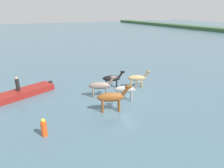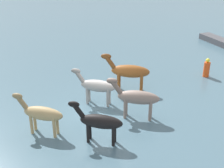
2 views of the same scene
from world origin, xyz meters
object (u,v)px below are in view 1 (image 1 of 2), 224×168
at_px(horse_mid_herd, 112,97).
at_px(horse_rear_stallion, 112,78).
at_px(horse_dun_straggler, 126,90).
at_px(buoy_channel_marker, 44,128).
at_px(horse_gray_outer, 101,86).
at_px(horse_lead, 138,78).
at_px(person_boatman_standing, 17,84).
at_px(boat_motor_center, 22,94).

height_order(horse_mid_herd, horse_rear_stallion, horse_mid_herd).
relative_size(horse_dun_straggler, buoy_channel_marker, 1.89).
xyz_separation_m(horse_gray_outer, horse_lead, (-0.49, 4.09, -0.08)).
distance_m(horse_dun_straggler, person_boatman_standing, 9.25).
bearing_deg(horse_mid_herd, horse_dun_straggler, 52.14).
bearing_deg(horse_dun_straggler, horse_lead, 67.18).
height_order(horse_dun_straggler, horse_rear_stallion, horse_dun_straggler).
distance_m(horse_dun_straggler, buoy_channel_marker, 7.25).
bearing_deg(buoy_channel_marker, boat_motor_center, -174.63).
distance_m(horse_rear_stallion, buoy_channel_marker, 9.02).
height_order(boat_motor_center, person_boatman_standing, person_boatman_standing).
xyz_separation_m(horse_gray_outer, horse_rear_stallion, (-1.52, 1.89, -0.09)).
bearing_deg(buoy_channel_marker, horse_gray_outer, 125.32).
distance_m(horse_mid_herd, boat_motor_center, 8.39).
bearing_deg(horse_gray_outer, horse_rear_stallion, 61.45).
height_order(horse_lead, person_boatman_standing, person_boatman_standing).
relative_size(horse_rear_stallion, buoy_channel_marker, 1.85).
height_order(horse_mid_herd, horse_lead, horse_mid_herd).
relative_size(horse_gray_outer, person_boatman_standing, 1.96).
bearing_deg(horse_rear_stallion, horse_dun_straggler, -72.32).
bearing_deg(horse_lead, person_boatman_standing, -167.81).
bearing_deg(horse_dun_straggler, buoy_channel_marker, -135.69).
bearing_deg(person_boatman_standing, buoy_channel_marker, 7.51).
distance_m(horse_rear_stallion, person_boatman_standing, 8.38).
xyz_separation_m(horse_dun_straggler, person_boatman_standing, (-4.90, -7.84, 0.20)).
distance_m(horse_gray_outer, horse_lead, 4.12).
bearing_deg(boat_motor_center, horse_gray_outer, 129.87).
bearing_deg(buoy_channel_marker, horse_mid_herd, 101.14).
relative_size(horse_mid_herd, horse_rear_stallion, 1.22).
bearing_deg(horse_lead, buoy_channel_marker, -128.59).
bearing_deg(person_boatman_standing, horse_mid_herd, 44.58).
bearing_deg(boat_motor_center, horse_lead, 142.96).
bearing_deg(horse_rear_stallion, horse_gray_outer, -117.16).
height_order(horse_gray_outer, horse_dun_straggler, horse_gray_outer).
xyz_separation_m(horse_gray_outer, person_boatman_standing, (-3.24, -6.30, 0.14)).
xyz_separation_m(horse_mid_herd, horse_rear_stallion, (-4.34, 2.23, -0.19)).
bearing_deg(buoy_channel_marker, horse_lead, 114.41).
bearing_deg(horse_rear_stallion, horse_mid_herd, -93.20).
height_order(horse_mid_herd, horse_dun_straggler, horse_mid_herd).
height_order(horse_gray_outer, horse_lead, horse_gray_outer).
height_order(horse_rear_stallion, person_boatman_standing, person_boatman_standing).
bearing_deg(horse_dun_straggler, horse_mid_herd, -121.36).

